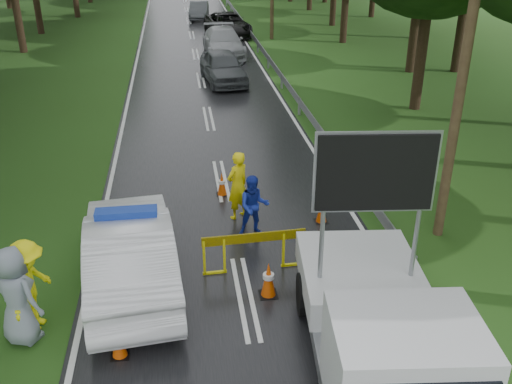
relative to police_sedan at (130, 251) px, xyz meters
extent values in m
plane|color=#223F12|center=(2.37, -0.83, -0.85)|extent=(160.00, 160.00, 0.00)
cube|color=black|center=(2.37, 29.17, -0.84)|extent=(7.00, 140.00, 0.02)
cylinder|color=gray|center=(6.07, -0.83, -0.50)|extent=(0.12, 0.12, 0.70)
cube|color=gray|center=(6.07, 29.17, -0.30)|extent=(0.05, 60.00, 0.30)
cylinder|color=#3E2C1D|center=(7.57, 1.17, 4.15)|extent=(0.24, 0.24, 10.00)
imported|color=white|center=(0.00, 0.00, 0.00)|extent=(2.29, 5.28, 1.69)
cube|color=#1938A5|center=(0.00, 0.00, 0.92)|extent=(1.30, 0.48, 0.17)
cube|color=gray|center=(4.38, -2.87, -0.27)|extent=(2.57, 4.65, 0.27)
cube|color=silver|center=(4.49, -1.82, 0.16)|extent=(2.48, 2.76, 0.58)
cube|color=silver|center=(4.19, -4.77, 0.48)|extent=(2.29, 1.91, 1.80)
cube|color=black|center=(4.45, -2.24, 2.55)|extent=(2.02, 0.34, 1.38)
cylinder|color=black|center=(3.51, -1.50, -0.40)|extent=(0.39, 0.92, 0.89)
cylinder|color=black|center=(5.52, -1.71, -0.40)|extent=(0.39, 0.92, 0.89)
cube|color=#F4EB0D|center=(1.57, 0.13, -0.40)|extent=(0.06, 0.06, 0.90)
cube|color=#F4EB0D|center=(2.02, 0.15, -0.40)|extent=(0.06, 0.06, 0.90)
cube|color=#F4EB0D|center=(3.38, 0.20, -0.40)|extent=(0.06, 0.06, 0.90)
cube|color=#F4EB0D|center=(3.83, 0.22, -0.40)|extent=(0.06, 0.06, 0.90)
cube|color=#F2CC00|center=(2.70, 0.17, 0.01)|extent=(2.35, 0.15, 0.23)
imported|color=yellow|center=(2.62, 2.76, 0.09)|extent=(0.82, 0.77, 1.89)
imported|color=#1A2FAA|center=(2.92, 1.81, -0.05)|extent=(0.79, 0.62, 1.60)
imported|color=#FFF80D|center=(-1.81, -1.20, 0.11)|extent=(1.04, 1.39, 1.92)
imported|color=gray|center=(-1.97, -1.56, 0.15)|extent=(1.17, 1.09, 2.01)
imported|color=#44484C|center=(3.44, 16.65, -0.09)|extent=(2.31, 4.64, 1.52)
imported|color=#9D9FA5|center=(3.98, 22.65, -0.08)|extent=(2.29, 5.33, 1.53)
imported|color=black|center=(4.80, 28.65, -0.10)|extent=(3.09, 5.66, 1.51)
imported|color=#44484D|center=(3.23, 36.07, -0.20)|extent=(1.79, 4.07, 1.30)
cube|color=black|center=(-0.13, -2.29, -0.83)|extent=(0.34, 0.34, 0.03)
cone|color=#DC4A06|center=(-0.13, -2.29, -0.48)|extent=(0.28, 0.28, 0.69)
cube|color=black|center=(2.87, -0.83, -0.83)|extent=(0.39, 0.39, 0.03)
cone|color=#DC4A06|center=(2.87, -0.83, -0.43)|extent=(0.32, 0.32, 0.80)
cube|color=black|center=(2.31, 4.17, -0.83)|extent=(0.33, 0.33, 0.03)
cone|color=#DC4A06|center=(2.31, 4.17, -0.49)|extent=(0.27, 0.27, 0.69)
cube|color=black|center=(-0.77, 0.27, -0.83)|extent=(0.33, 0.33, 0.03)
cone|color=#DC4A06|center=(-0.77, 0.27, -0.49)|extent=(0.27, 0.27, 0.68)
cube|color=black|center=(4.77, 2.19, -0.83)|extent=(0.35, 0.35, 0.03)
cone|color=#DC4A06|center=(4.77, 2.19, -0.47)|extent=(0.29, 0.29, 0.71)
camera|label=1|loc=(1.22, -10.69, 6.45)|focal=40.00mm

